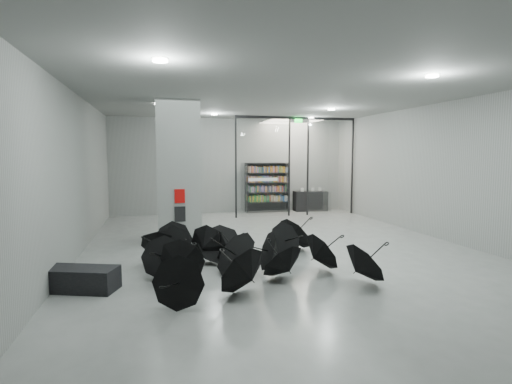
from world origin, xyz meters
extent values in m
plane|color=gray|center=(0.00, 0.00, 0.00)|extent=(14.00, 14.00, 0.00)
cube|color=gray|center=(0.00, 0.00, 4.00)|extent=(10.00, 14.00, 0.02)
cube|color=slate|center=(0.00, 7.00, 2.00)|extent=(10.00, 0.02, 4.00)
cube|color=slate|center=(-5.00, 0.00, 2.00)|extent=(0.02, 14.00, 4.00)
cube|color=slate|center=(5.00, 0.00, 2.00)|extent=(0.02, 14.00, 4.00)
cube|color=slate|center=(-2.50, 2.00, 2.00)|extent=(1.20, 1.20, 4.00)
cube|color=#A50A07|center=(-2.50, 1.38, 1.35)|extent=(0.28, 0.04, 0.38)
cube|color=black|center=(-2.50, 1.38, 0.85)|extent=(0.30, 0.03, 0.42)
cube|color=#0CE533|center=(2.40, 5.30, 3.82)|extent=(0.30, 0.06, 0.15)
cube|color=silver|center=(1.00, 5.50, 2.00)|extent=(2.20, 0.02, 3.95)
cube|color=silver|center=(3.90, 5.50, 2.00)|extent=(2.00, 0.02, 3.95)
cube|color=black|center=(-0.10, 5.50, 2.00)|extent=(0.06, 0.06, 4.00)
cube|color=black|center=(2.10, 5.50, 2.00)|extent=(0.06, 0.06, 4.00)
cube|color=black|center=(2.90, 5.50, 2.00)|extent=(0.06, 0.06, 4.00)
cube|color=black|center=(4.90, 5.50, 2.00)|extent=(0.06, 0.06, 4.00)
cube|color=black|center=(2.40, 5.50, 3.95)|extent=(5.00, 0.08, 0.10)
cube|color=black|center=(-4.50, -1.94, 0.21)|extent=(1.44, 0.99, 0.43)
cube|color=black|center=(3.48, 6.61, 0.44)|extent=(1.49, 0.67, 0.88)
camera|label=1|loc=(-3.08, -9.51, 2.49)|focal=27.46mm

